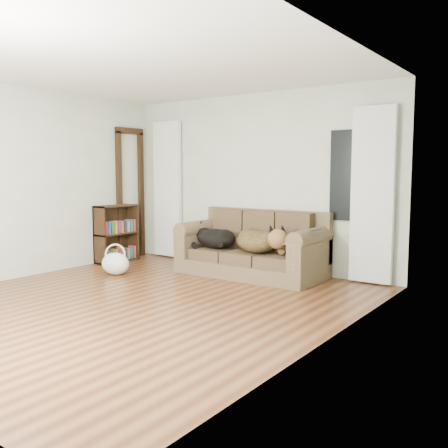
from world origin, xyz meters
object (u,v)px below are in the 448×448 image
Objects in this scene: dog_shepherd at (259,242)px; tote_bag at (115,263)px; dog_black_lab at (214,239)px; bookshelf at (117,231)px; sofa at (251,243)px.

tote_bag is (-1.75, -1.00, -0.33)m from dog_shepherd.
dog_shepherd is 1.76× the size of tote_bag.
bookshelf reaches higher than dog_black_lab.
sofa is 2.70× the size of dog_shepherd.
dog_black_lab is 0.76m from dog_shepherd.
sofa is at bearing 12.72° from dog_shepherd.
bookshelf is at bearing -171.39° from sofa.
tote_bag is (-0.99, -0.99, -0.32)m from dog_black_lab.
sofa is at bearing 26.12° from dog_black_lab.
tote_bag is at bearing -145.52° from sofa.
sofa is 0.59m from dog_black_lab.
tote_bag is (-1.57, -1.08, -0.29)m from sofa.
bookshelf is at bearing 42.73° from dog_shepherd.
dog_black_lab is 1.44m from tote_bag.
bookshelf is (-2.52, -0.28, 0.01)m from dog_shepherd.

